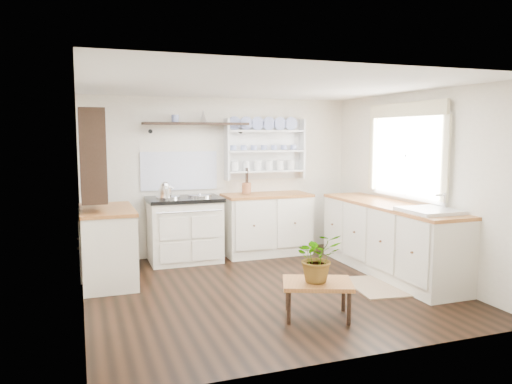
# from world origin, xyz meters

# --- Properties ---
(floor) EXTENTS (4.00, 3.80, 0.01)m
(floor) POSITION_xyz_m (0.00, 0.00, 0.00)
(floor) COLOR black
(floor) RESTS_ON ground
(wall_back) EXTENTS (4.00, 0.02, 2.30)m
(wall_back) POSITION_xyz_m (0.00, 1.90, 1.15)
(wall_back) COLOR beige
(wall_back) RESTS_ON ground
(wall_right) EXTENTS (0.02, 3.80, 2.30)m
(wall_right) POSITION_xyz_m (2.00, 0.00, 1.15)
(wall_right) COLOR beige
(wall_right) RESTS_ON ground
(wall_left) EXTENTS (0.02, 3.80, 2.30)m
(wall_left) POSITION_xyz_m (-2.00, 0.00, 1.15)
(wall_left) COLOR beige
(wall_left) RESTS_ON ground
(ceiling) EXTENTS (4.00, 3.80, 0.01)m
(ceiling) POSITION_xyz_m (0.00, 0.00, 2.30)
(ceiling) COLOR white
(ceiling) RESTS_ON wall_back
(window) EXTENTS (0.08, 1.55, 1.22)m
(window) POSITION_xyz_m (1.95, 0.15, 1.56)
(window) COLOR white
(window) RESTS_ON wall_right
(aga_cooker) EXTENTS (1.01, 0.70, 0.93)m
(aga_cooker) POSITION_xyz_m (-0.63, 1.57, 0.46)
(aga_cooker) COLOR #EEE4CE
(aga_cooker) RESTS_ON floor
(back_cabinets) EXTENTS (1.27, 0.63, 0.90)m
(back_cabinets) POSITION_xyz_m (0.60, 1.60, 0.46)
(back_cabinets) COLOR beige
(back_cabinets) RESTS_ON floor
(right_cabinets) EXTENTS (0.62, 2.43, 0.90)m
(right_cabinets) POSITION_xyz_m (1.70, 0.10, 0.46)
(right_cabinets) COLOR beige
(right_cabinets) RESTS_ON floor
(belfast_sink) EXTENTS (0.55, 0.60, 0.45)m
(belfast_sink) POSITION_xyz_m (1.70, -0.65, 0.80)
(belfast_sink) COLOR white
(belfast_sink) RESTS_ON right_cabinets
(left_cabinets) EXTENTS (0.62, 1.13, 0.90)m
(left_cabinets) POSITION_xyz_m (-1.70, 0.90, 0.46)
(left_cabinets) COLOR beige
(left_cabinets) RESTS_ON floor
(plate_rack) EXTENTS (1.20, 0.22, 0.90)m
(plate_rack) POSITION_xyz_m (0.65, 1.86, 1.56)
(plate_rack) COLOR white
(plate_rack) RESTS_ON wall_back
(high_shelf) EXTENTS (1.50, 0.29, 0.16)m
(high_shelf) POSITION_xyz_m (-0.40, 1.78, 1.91)
(high_shelf) COLOR black
(high_shelf) RESTS_ON wall_back
(left_shelving) EXTENTS (0.28, 0.80, 1.05)m
(left_shelving) POSITION_xyz_m (-1.84, 0.90, 1.55)
(left_shelving) COLOR black
(left_shelving) RESTS_ON wall_left
(kettle) EXTENTS (0.17, 0.17, 0.20)m
(kettle) POSITION_xyz_m (-0.91, 1.45, 1.03)
(kettle) COLOR silver
(kettle) RESTS_ON aga_cooker
(utensil_crock) EXTENTS (0.13, 0.13, 0.15)m
(utensil_crock) POSITION_xyz_m (0.32, 1.68, 0.99)
(utensil_crock) COLOR #9D5E39
(utensil_crock) RESTS_ON back_cabinets
(center_table) EXTENTS (0.79, 0.68, 0.36)m
(center_table) POSITION_xyz_m (0.14, -0.99, 0.31)
(center_table) COLOR brown
(center_table) RESTS_ON floor
(potted_plant) EXTENTS (0.48, 0.43, 0.48)m
(potted_plant) POSITION_xyz_m (0.14, -0.99, 0.60)
(potted_plant) COLOR #3F7233
(potted_plant) RESTS_ON center_table
(floor_rug) EXTENTS (0.66, 0.92, 0.02)m
(floor_rug) POSITION_xyz_m (1.22, -0.36, 0.01)
(floor_rug) COLOR brown
(floor_rug) RESTS_ON floor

